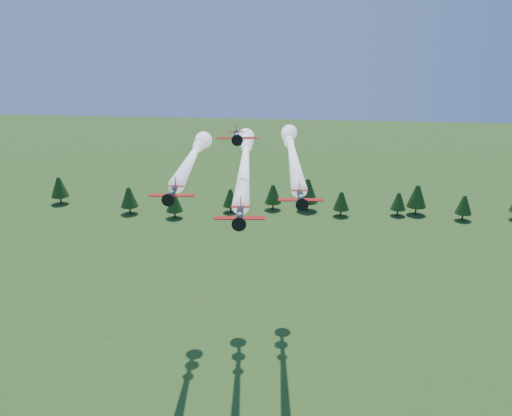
# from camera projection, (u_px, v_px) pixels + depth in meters

# --- Properties ---
(plane_lead) EXTENTS (10.18, 57.54, 3.70)m
(plane_lead) POSITION_uv_depth(u_px,v_px,m) (245.00, 159.00, 109.20)
(plane_lead) COLOR black
(plane_lead) RESTS_ON ground
(plane_left) EXTENTS (8.00, 44.34, 3.70)m
(plane_left) POSITION_uv_depth(u_px,v_px,m) (194.00, 154.00, 110.81)
(plane_left) COLOR black
(plane_left) RESTS_ON ground
(plane_right) EXTENTS (9.31, 54.26, 3.70)m
(plane_right) POSITION_uv_depth(u_px,v_px,m) (292.00, 151.00, 114.63)
(plane_right) COLOR black
(plane_right) RESTS_ON ground
(plane_slot) EXTENTS (6.65, 7.25, 2.32)m
(plane_slot) POSITION_uv_depth(u_px,v_px,m) (237.00, 136.00, 92.58)
(plane_slot) COLOR black
(plane_slot) RESTS_ON ground
(treeline) EXTENTS (173.57, 19.02, 11.96)m
(treeline) POSITION_uv_depth(u_px,v_px,m) (307.00, 196.00, 203.22)
(treeline) COLOR #382314
(treeline) RESTS_ON ground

